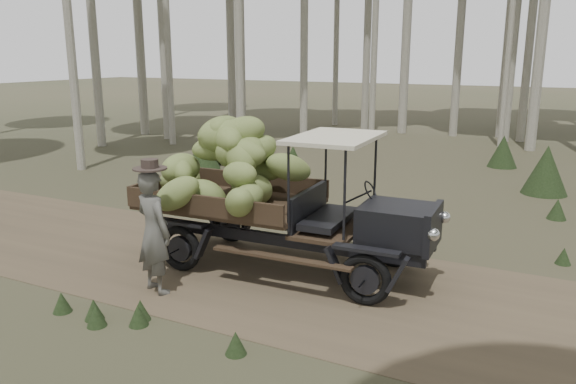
% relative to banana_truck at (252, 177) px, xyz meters
% --- Properties ---
extents(ground, '(120.00, 120.00, 0.00)m').
position_rel_banana_truck_xyz_m(ground, '(1.46, -0.36, -1.54)').
color(ground, '#473D2B').
rests_on(ground, ground).
extents(dirt_track, '(70.00, 4.00, 0.01)m').
position_rel_banana_truck_xyz_m(dirt_track, '(1.46, -0.36, -1.54)').
color(dirt_track, brown).
rests_on(dirt_track, ground).
extents(banana_truck, '(5.36, 2.48, 2.63)m').
position_rel_banana_truck_xyz_m(banana_truck, '(0.00, 0.00, 0.00)').
color(banana_truck, black).
rests_on(banana_truck, ground).
extents(farmer, '(0.80, 0.65, 2.07)m').
position_rel_banana_truck_xyz_m(farmer, '(-0.75, -1.66, -0.57)').
color(farmer, '#53524C').
rests_on(farmer, ground).
extents(undergrowth, '(22.52, 22.08, 1.37)m').
position_rel_banana_truck_xyz_m(undergrowth, '(-0.00, -0.15, -0.99)').
color(undergrowth, '#233319').
rests_on(undergrowth, ground).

